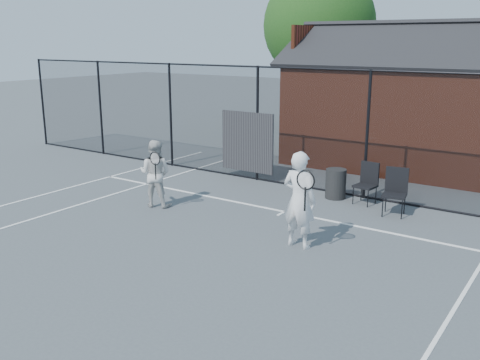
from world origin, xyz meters
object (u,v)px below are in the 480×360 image
Objects in this scene: chair_left at (365,184)px; chair_right at (395,193)px; clubhouse at (402,111)px; player_back at (155,173)px; waste_bin at (336,184)px; player_front at (299,200)px.

chair_right reaches higher than chair_left.
player_back is (-3.12, -7.24, -0.85)m from clubhouse.
chair_left is 0.75m from waste_bin.
player_back is at bearing -136.64° from chair_left.
clubhouse is at bearing 106.25° from chair_left.
waste_bin is (-1.57, 0.50, -0.14)m from chair_right.
player_back is at bearing -163.43° from chair_right.
player_back reaches higher than chair_right.
player_back reaches higher than waste_bin.
chair_right is (0.82, -0.44, 0.03)m from chair_left.
clubhouse is at bearing 95.20° from player_front.
chair_left is at bearing 89.87° from player_front.
chair_left is 0.94× the size of chair_right.
waste_bin is (3.08, 2.84, -0.40)m from player_back.
player_back is 4.74m from chair_left.
player_back is (-3.82, 0.37, -0.13)m from player_front.
player_front is at bearing -117.18° from chair_right.
waste_bin is (-0.74, 0.06, -0.11)m from chair_left.
player_front is 1.17× the size of player_back.
player_front is 1.78× the size of chair_right.
chair_right is (0.83, 2.71, -0.39)m from player_front.
waste_bin is at bearing 42.68° from player_back.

